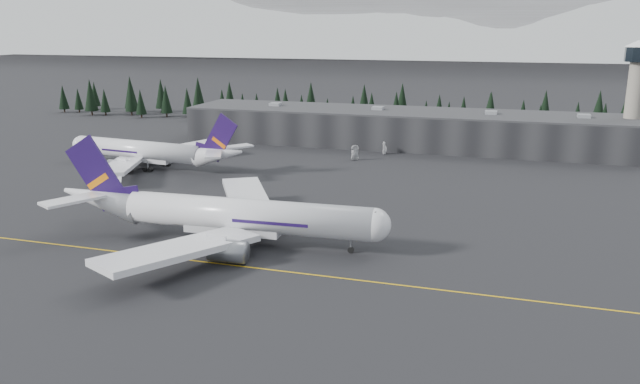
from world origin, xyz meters
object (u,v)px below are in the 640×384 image
(terminal, at_px, (404,128))
(jet_parked, at_px, (153,152))
(control_tower, at_px, (636,85))
(gse_vehicle_b, at_px, (385,152))
(gse_vehicle_a, at_px, (355,158))
(jet_main, at_px, (219,214))

(terminal, distance_m, jet_parked, 90.31)
(jet_parked, bearing_deg, terminal, -131.69)
(control_tower, height_order, gse_vehicle_b, control_tower)
(gse_vehicle_b, bearing_deg, gse_vehicle_a, -43.86)
(terminal, distance_m, control_tower, 76.98)
(terminal, xyz_separation_m, jet_parked, (-66.87, -60.69, -1.13))
(terminal, distance_m, jet_main, 117.08)
(terminal, xyz_separation_m, control_tower, (75.00, 3.00, 17.11))
(gse_vehicle_a, bearing_deg, control_tower, -2.84)
(gse_vehicle_a, bearing_deg, gse_vehicle_b, 34.84)
(jet_main, relative_size, jet_parked, 1.13)
(jet_main, distance_m, jet_parked, 73.74)
(jet_main, height_order, gse_vehicle_a, jet_main)
(jet_main, xyz_separation_m, gse_vehicle_a, (6.96, 84.64, -5.13))
(jet_main, bearing_deg, gse_vehicle_a, 82.56)
(control_tower, height_order, jet_parked, control_tower)
(terminal, bearing_deg, control_tower, 2.29)
(control_tower, bearing_deg, jet_parked, -155.82)
(terminal, relative_size, jet_main, 2.28)
(jet_parked, xyz_separation_m, gse_vehicle_b, (63.42, 42.05, -4.43))
(jet_main, distance_m, gse_vehicle_b, 98.26)
(control_tower, relative_size, jet_main, 0.54)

